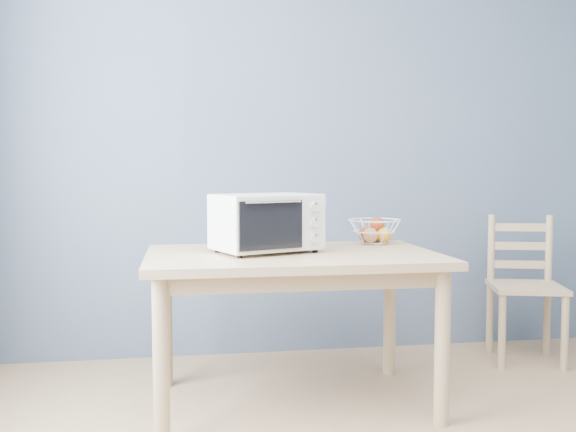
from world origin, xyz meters
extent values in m
cube|color=slate|center=(0.00, 2.25, 1.30)|extent=(4.00, 0.01, 2.60)
cube|color=tan|center=(-0.31, 1.33, 0.73)|extent=(1.40, 0.90, 0.04)
cylinder|color=tan|center=(-0.93, 0.96, 0.35)|extent=(0.07, 0.07, 0.71)
cylinder|color=tan|center=(0.31, 0.96, 0.35)|extent=(0.07, 0.07, 0.71)
cylinder|color=tan|center=(-0.93, 1.70, 0.35)|extent=(0.07, 0.07, 0.71)
cylinder|color=tan|center=(0.31, 1.70, 0.35)|extent=(0.07, 0.07, 0.71)
cube|color=silver|center=(-0.43, 1.37, 0.90)|extent=(0.57, 0.48, 0.27)
cube|color=black|center=(-0.49, 1.34, 0.90)|extent=(0.39, 0.37, 0.21)
cube|color=black|center=(-0.43, 1.19, 0.90)|extent=(0.31, 0.13, 0.23)
cylinder|color=silver|center=(-0.42, 1.17, 1.01)|extent=(0.28, 0.12, 0.02)
cube|color=silver|center=(-0.21, 1.28, 0.90)|extent=(0.13, 0.05, 0.25)
cylinder|color=black|center=(-0.58, 1.18, 0.76)|extent=(0.03, 0.03, 0.02)
cylinder|color=black|center=(-0.20, 1.33, 0.76)|extent=(0.03, 0.03, 0.02)
cylinder|color=black|center=(-0.67, 1.41, 0.76)|extent=(0.03, 0.03, 0.02)
cylinder|color=black|center=(-0.29, 1.56, 0.76)|extent=(0.03, 0.03, 0.02)
cylinder|color=silver|center=(-0.21, 1.27, 0.98)|extent=(0.05, 0.03, 0.05)
cylinder|color=silver|center=(-0.21, 1.27, 0.90)|extent=(0.05, 0.03, 0.05)
cylinder|color=silver|center=(-0.21, 1.27, 0.83)|extent=(0.05, 0.03, 0.05)
torus|color=silver|center=(0.20, 1.63, 0.88)|extent=(0.36, 0.36, 0.01)
torus|color=silver|center=(0.20, 1.63, 0.82)|extent=(0.28, 0.28, 0.01)
torus|color=silver|center=(0.20, 1.63, 0.76)|extent=(0.17, 0.17, 0.01)
sphere|color=#B22C17|center=(0.16, 1.64, 0.80)|extent=(0.09, 0.09, 0.09)
sphere|color=orange|center=(0.24, 1.61, 0.80)|extent=(0.09, 0.09, 0.09)
sphere|color=#D47B52|center=(0.20, 1.69, 0.80)|extent=(0.09, 0.09, 0.09)
sphere|color=#B22C17|center=(0.21, 1.63, 0.86)|extent=(0.08, 0.08, 0.08)
sphere|color=#D47B52|center=(0.16, 1.59, 0.80)|extent=(0.08, 0.08, 0.08)
cube|color=tan|center=(1.20, 1.81, 0.45)|extent=(0.50, 0.50, 0.03)
cylinder|color=tan|center=(0.98, 1.68, 0.22)|extent=(0.04, 0.04, 0.44)
cylinder|color=tan|center=(1.32, 1.59, 0.22)|extent=(0.04, 0.04, 0.44)
cylinder|color=tan|center=(1.08, 2.02, 0.22)|extent=(0.04, 0.04, 0.44)
cylinder|color=tan|center=(1.41, 1.93, 0.22)|extent=(0.04, 0.04, 0.44)
cylinder|color=tan|center=(1.08, 2.02, 0.66)|extent=(0.04, 0.04, 0.44)
cylinder|color=tan|center=(1.41, 1.93, 0.66)|extent=(0.04, 0.04, 0.44)
cube|color=tan|center=(1.25, 1.97, 0.56)|extent=(0.34, 0.11, 0.05)
cube|color=tan|center=(1.25, 1.97, 0.68)|extent=(0.34, 0.11, 0.05)
cube|color=tan|center=(1.25, 1.97, 0.80)|extent=(0.34, 0.11, 0.05)
camera|label=1|loc=(-0.83, -1.71, 1.14)|focal=40.00mm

